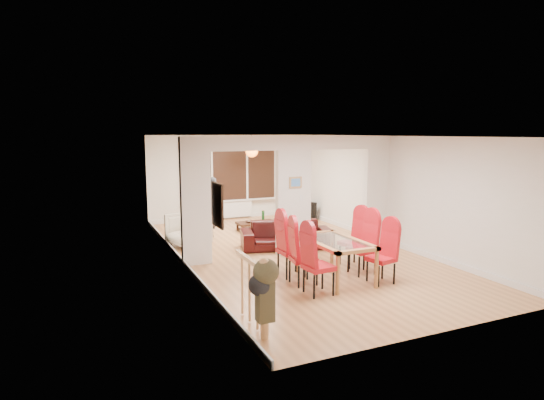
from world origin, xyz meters
TOP-DOWN VIEW (x-y plane):
  - floor at (0.00, 0.00)m, footprint 5.00×9.00m
  - room_walls at (0.00, 0.00)m, footprint 5.00×9.00m
  - divider_wall at (0.00, 0.00)m, footprint 5.00×0.18m
  - bay_window_blinds at (0.00, 4.44)m, footprint 3.00×0.08m
  - radiator at (0.00, 4.40)m, footprint 1.40×0.08m
  - pendant_light at (0.30, 3.30)m, footprint 0.36×0.36m
  - stair_newel at (-2.25, -3.20)m, footprint 0.40×1.20m
  - wall_poster at (-2.47, -2.40)m, footprint 0.04×0.52m
  - pillar_photo at (0.00, -0.10)m, footprint 0.30×0.03m
  - dining_table at (-0.12, -1.95)m, footprint 0.88×1.57m
  - dining_chair_la at (-0.78, -2.53)m, footprint 0.48×0.48m
  - dining_chair_lb at (-0.78, -1.97)m, footprint 0.50×0.50m
  - dining_chair_lc at (-0.76, -1.47)m, footprint 0.46×0.46m
  - dining_chair_ra at (0.53, -2.48)m, footprint 0.50×0.50m
  - dining_chair_rb at (0.53, -1.89)m, footprint 0.50×0.50m
  - dining_chair_rc at (0.65, -1.38)m, footprint 0.52×0.52m
  - sofa at (0.06, 0.46)m, footprint 2.24×1.32m
  - armchair at (-2.00, 1.58)m, footprint 1.04×1.06m
  - person at (-1.33, 2.06)m, footprint 0.66×0.53m
  - television at (2.00, 3.44)m, footprint 0.95×0.52m
  - coffee_table at (0.12, 2.52)m, footprint 1.15×0.77m
  - bottle at (0.34, 2.55)m, footprint 0.08×0.08m
  - bowl at (-0.10, 2.48)m, footprint 0.22×0.22m
  - shoes at (-0.15, -0.47)m, footprint 0.22×0.24m

SIDE VIEW (x-z plane):
  - floor at x=0.00m, z-range -0.01..0.01m
  - shoes at x=-0.15m, z-range 0.00..0.09m
  - coffee_table at x=0.12m, z-range 0.00..0.24m
  - bowl at x=-0.10m, z-range 0.24..0.30m
  - television at x=2.00m, z-range 0.00..0.57m
  - radiator at x=0.00m, z-range 0.05..0.55m
  - sofa at x=0.06m, z-range 0.00..0.61m
  - dining_table at x=-0.12m, z-range 0.00..0.74m
  - armchair at x=-2.00m, z-range 0.00..0.78m
  - bottle at x=0.34m, z-range 0.24..0.55m
  - dining_chair_ra at x=0.53m, z-range 0.00..1.04m
  - dining_chair_rc at x=0.65m, z-range 0.00..1.08m
  - dining_chair_lb at x=-0.78m, z-range 0.00..1.10m
  - stair_newel at x=-2.25m, z-range 0.00..1.10m
  - dining_chair_rb at x=0.53m, z-range 0.00..1.10m
  - dining_chair_la at x=-0.78m, z-range 0.00..1.11m
  - dining_chair_lc at x=-0.76m, z-range 0.00..1.14m
  - person at x=-1.33m, z-range 0.00..1.58m
  - room_walls at x=0.00m, z-range 0.00..2.60m
  - divider_wall at x=0.00m, z-range 0.00..2.60m
  - bay_window_blinds at x=0.00m, z-range 0.60..2.40m
  - wall_poster at x=-2.47m, z-range 1.27..1.94m
  - pillar_photo at x=0.00m, z-range 1.48..1.73m
  - pendant_light at x=0.30m, z-range 1.97..2.33m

